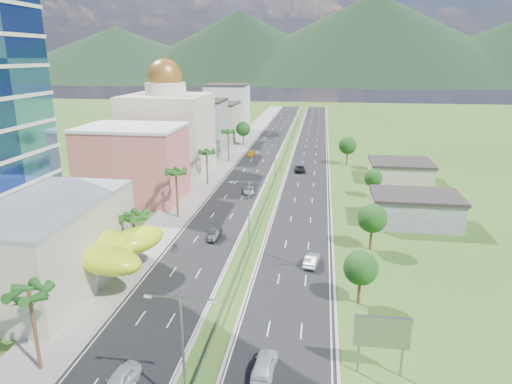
% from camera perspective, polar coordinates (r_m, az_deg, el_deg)
% --- Properties ---
extents(ground, '(500.00, 500.00, 0.00)m').
position_cam_1_polar(ground, '(64.27, -2.27, -10.47)').
color(ground, '#2D5119').
rests_on(ground, ground).
extents(road_left, '(11.00, 260.00, 0.04)m').
position_cam_1_polar(road_left, '(150.21, 1.09, 5.43)').
color(road_left, black).
rests_on(road_left, ground).
extents(road_right, '(11.00, 260.00, 0.04)m').
position_cam_1_polar(road_right, '(149.15, 6.84, 5.23)').
color(road_right, black).
rests_on(road_right, ground).
extents(sidewalk_left, '(7.00, 260.00, 0.12)m').
position_cam_1_polar(sidewalk_left, '(151.64, -2.49, 5.54)').
color(sidewalk_left, gray).
rests_on(sidewalk_left, ground).
extents(median_guardrail, '(0.10, 216.06, 0.76)m').
position_cam_1_polar(median_guardrail, '(131.80, 3.37, 4.07)').
color(median_guardrail, gray).
rests_on(median_guardrail, ground).
extents(streetlight_median_a, '(6.04, 0.25, 11.00)m').
position_cam_1_polar(streetlight_median_a, '(39.95, -9.17, -17.97)').
color(streetlight_median_a, gray).
rests_on(streetlight_median_a, ground).
extents(streetlight_median_b, '(6.04, 0.25, 11.00)m').
position_cam_1_polar(streetlight_median_b, '(70.75, -0.88, -1.93)').
color(streetlight_median_b, gray).
rests_on(streetlight_median_b, ground).
extents(streetlight_median_c, '(6.04, 0.25, 11.00)m').
position_cam_1_polar(streetlight_median_c, '(109.10, 2.42, 4.72)').
color(streetlight_median_c, gray).
rests_on(streetlight_median_c, ground).
extents(streetlight_median_d, '(6.04, 0.25, 11.00)m').
position_cam_1_polar(streetlight_median_d, '(153.25, 4.15, 8.17)').
color(streetlight_median_d, gray).
rests_on(streetlight_median_d, ground).
extents(streetlight_median_e, '(6.04, 0.25, 11.00)m').
position_cam_1_polar(streetlight_median_e, '(197.79, 5.12, 10.06)').
color(streetlight_median_e, gray).
rests_on(streetlight_median_e, ground).
extents(lime_canopy, '(18.00, 15.00, 7.40)m').
position_cam_1_polar(lime_canopy, '(65.22, -20.66, -6.36)').
color(lime_canopy, '#BFE216').
rests_on(lime_canopy, ground).
extents(pink_shophouse, '(20.00, 15.00, 15.00)m').
position_cam_1_polar(pink_shophouse, '(98.72, -15.10, 3.33)').
color(pink_shophouse, '#C65D51').
rests_on(pink_shophouse, ground).
extents(domed_building, '(20.00, 20.00, 28.70)m').
position_cam_1_polar(domed_building, '(119.08, -10.95, 7.70)').
color(domed_building, beige).
rests_on(domed_building, ground).
extents(midrise_grey, '(16.00, 15.00, 16.00)m').
position_cam_1_polar(midrise_grey, '(142.90, -7.25, 7.97)').
color(midrise_grey, slate).
rests_on(midrise_grey, ground).
extents(midrise_beige, '(16.00, 15.00, 13.00)m').
position_cam_1_polar(midrise_beige, '(164.21, -5.21, 8.62)').
color(midrise_beige, '#BDB49B').
rests_on(midrise_beige, ground).
extents(midrise_white, '(16.00, 15.00, 18.00)m').
position_cam_1_polar(midrise_white, '(186.18, -3.59, 10.38)').
color(midrise_white, silver).
rests_on(midrise_white, ground).
extents(billboard, '(5.20, 0.35, 6.20)m').
position_cam_1_polar(billboard, '(46.05, 15.48, -16.73)').
color(billboard, gray).
rests_on(billboard, ground).
extents(shed_near, '(15.00, 10.00, 5.00)m').
position_cam_1_polar(shed_near, '(87.28, 19.26, -2.18)').
color(shed_near, slate).
rests_on(shed_near, ground).
extents(shed_far, '(14.00, 12.00, 4.40)m').
position_cam_1_polar(shed_far, '(116.10, 17.56, 2.38)').
color(shed_far, '#BDB49B').
rests_on(shed_far, ground).
extents(palm_tree_a, '(3.60, 3.60, 9.10)m').
position_cam_1_polar(palm_tree_a, '(48.01, -26.48, -11.56)').
color(palm_tree_a, '#47301C').
rests_on(palm_tree_a, ground).
extents(palm_tree_b, '(3.60, 3.60, 8.10)m').
position_cam_1_polar(palm_tree_b, '(67.56, -15.09, -3.15)').
color(palm_tree_b, '#47301C').
rests_on(palm_tree_b, ground).
extents(palm_tree_c, '(3.60, 3.60, 9.60)m').
position_cam_1_polar(palm_tree_c, '(85.04, -9.98, 2.25)').
color(palm_tree_c, '#47301C').
rests_on(palm_tree_c, ground).
extents(palm_tree_d, '(3.60, 3.60, 8.60)m').
position_cam_1_polar(palm_tree_d, '(106.76, -6.18, 4.81)').
color(palm_tree_d, '#47301C').
rests_on(palm_tree_d, ground).
extents(palm_tree_e, '(3.60, 3.60, 9.40)m').
position_cam_1_polar(palm_tree_e, '(130.58, -3.50, 7.39)').
color(palm_tree_e, '#47301C').
rests_on(palm_tree_e, ground).
extents(leafy_tree_lfar, '(4.90, 4.90, 8.05)m').
position_cam_1_polar(leafy_tree_lfar, '(155.27, -1.62, 7.88)').
color(leafy_tree_lfar, '#47301C').
rests_on(leafy_tree_lfar, ground).
extents(leafy_tree_ra, '(4.20, 4.20, 6.90)m').
position_cam_1_polar(leafy_tree_ra, '(57.04, 12.96, -9.26)').
color(leafy_tree_ra, '#47301C').
rests_on(leafy_tree_ra, ground).
extents(leafy_tree_rb, '(4.55, 4.55, 7.47)m').
position_cam_1_polar(leafy_tree_rb, '(72.84, 14.34, -3.22)').
color(leafy_tree_rb, '#47301C').
rests_on(leafy_tree_rb, ground).
extents(leafy_tree_rc, '(3.85, 3.85, 6.33)m').
position_cam_1_polar(leafy_tree_rc, '(100.04, 14.45, 1.70)').
color(leafy_tree_rc, '#47301C').
rests_on(leafy_tree_rc, ground).
extents(leafy_tree_rd, '(4.90, 4.90, 8.05)m').
position_cam_1_polar(leafy_tree_rd, '(128.64, 11.38, 5.72)').
color(leafy_tree_rd, '#47301C').
rests_on(leafy_tree_rd, ground).
extents(mountain_ridge, '(860.00, 140.00, 90.00)m').
position_cam_1_polar(mountain_ridge, '(509.46, 14.08, 12.90)').
color(mountain_ridge, black).
rests_on(mountain_ridge, ground).
extents(car_white_near_left, '(2.84, 5.31, 1.72)m').
position_cam_1_polar(car_white_near_left, '(46.69, -16.64, -21.63)').
color(car_white_near_left, silver).
rests_on(car_white_near_left, road_left).
extents(car_dark_left, '(1.68, 4.70, 1.54)m').
position_cam_1_polar(car_dark_left, '(76.42, -5.19, -5.30)').
color(car_dark_left, black).
rests_on(car_dark_left, road_left).
extents(car_silver_mid_left, '(3.00, 5.16, 1.35)m').
position_cam_1_polar(car_silver_mid_left, '(101.02, -0.93, 0.23)').
color(car_silver_mid_left, '#B3B5BB').
rests_on(car_silver_mid_left, road_left).
extents(car_yellow_far_left, '(2.44, 5.11, 1.44)m').
position_cam_1_polar(car_yellow_far_left, '(139.24, -0.62, 4.84)').
color(car_yellow_far_left, orange).
rests_on(car_yellow_far_left, road_left).
extents(car_white_near_right, '(2.38, 5.19, 1.73)m').
position_cam_1_polar(car_white_near_right, '(46.78, 1.07, -20.72)').
color(car_white_near_right, white).
rests_on(car_white_near_right, road_right).
extents(car_silver_right, '(2.46, 5.12, 1.62)m').
position_cam_1_polar(car_silver_right, '(67.49, 6.97, -8.40)').
color(car_silver_right, '#9CA0A3').
rests_on(car_silver_right, road_right).
extents(car_dark_far_right, '(3.11, 5.90, 1.58)m').
position_cam_1_polar(car_dark_far_right, '(120.71, 5.47, 2.95)').
color(car_dark_far_right, black).
rests_on(car_dark_far_right, road_right).
extents(motorcycle, '(0.70, 2.06, 1.30)m').
position_cam_1_polar(motorcycle, '(73.34, -10.16, -6.57)').
color(motorcycle, black).
rests_on(motorcycle, road_left).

